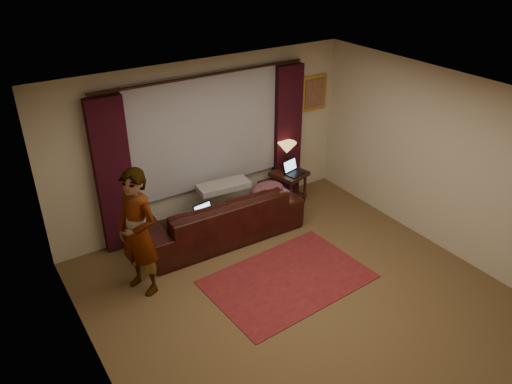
{
  "coord_description": "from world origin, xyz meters",
  "views": [
    {
      "loc": [
        -3.22,
        -3.91,
        4.3
      ],
      "look_at": [
        0.1,
        1.2,
        1.0
      ],
      "focal_mm": 35.0,
      "sensor_mm": 36.0,
      "label": 1
    }
  ],
  "objects_px": {
    "end_table": "(289,187)",
    "laptop_table": "(295,168)",
    "sofa": "(220,208)",
    "laptop_sofa": "(207,213)",
    "person": "(138,233)",
    "tiffany_lamp": "(287,157)"
  },
  "relations": [
    {
      "from": "sofa",
      "to": "end_table",
      "type": "relative_size",
      "value": 4.18
    },
    {
      "from": "sofa",
      "to": "end_table",
      "type": "distance_m",
      "value": 1.53
    },
    {
      "from": "end_table",
      "to": "person",
      "type": "xyz_separation_m",
      "value": [
        -2.97,
        -0.83,
        0.58
      ]
    },
    {
      "from": "tiffany_lamp",
      "to": "person",
      "type": "height_order",
      "value": "person"
    },
    {
      "from": "laptop_sofa",
      "to": "tiffany_lamp",
      "type": "bearing_deg",
      "value": 9.38
    },
    {
      "from": "sofa",
      "to": "person",
      "type": "xyz_separation_m",
      "value": [
        -1.48,
        -0.55,
        0.37
      ]
    },
    {
      "from": "laptop_table",
      "to": "person",
      "type": "height_order",
      "value": "person"
    },
    {
      "from": "end_table",
      "to": "tiffany_lamp",
      "type": "height_order",
      "value": "tiffany_lamp"
    },
    {
      "from": "laptop_sofa",
      "to": "end_table",
      "type": "height_order",
      "value": "laptop_sofa"
    },
    {
      "from": "sofa",
      "to": "laptop_table",
      "type": "relative_size",
      "value": 7.16
    },
    {
      "from": "end_table",
      "to": "laptop_table",
      "type": "xyz_separation_m",
      "value": [
        0.04,
        -0.11,
        0.41
      ]
    },
    {
      "from": "person",
      "to": "laptop_table",
      "type": "bearing_deg",
      "value": 80.63
    },
    {
      "from": "laptop_sofa",
      "to": "tiffany_lamp",
      "type": "height_order",
      "value": "tiffany_lamp"
    },
    {
      "from": "end_table",
      "to": "person",
      "type": "distance_m",
      "value": 3.14
    },
    {
      "from": "end_table",
      "to": "laptop_table",
      "type": "relative_size",
      "value": 1.71
    },
    {
      "from": "end_table",
      "to": "person",
      "type": "height_order",
      "value": "person"
    },
    {
      "from": "tiffany_lamp",
      "to": "end_table",
      "type": "bearing_deg",
      "value": -88.96
    },
    {
      "from": "sofa",
      "to": "laptop_sofa",
      "type": "distance_m",
      "value": 0.4
    },
    {
      "from": "laptop_table",
      "to": "laptop_sofa",
      "type": "bearing_deg",
      "value": 177.51
    },
    {
      "from": "laptop_table",
      "to": "end_table",
      "type": "bearing_deg",
      "value": 95.23
    },
    {
      "from": "end_table",
      "to": "sofa",
      "type": "bearing_deg",
      "value": -169.54
    },
    {
      "from": "laptop_sofa",
      "to": "person",
      "type": "relative_size",
      "value": 0.19
    }
  ]
}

